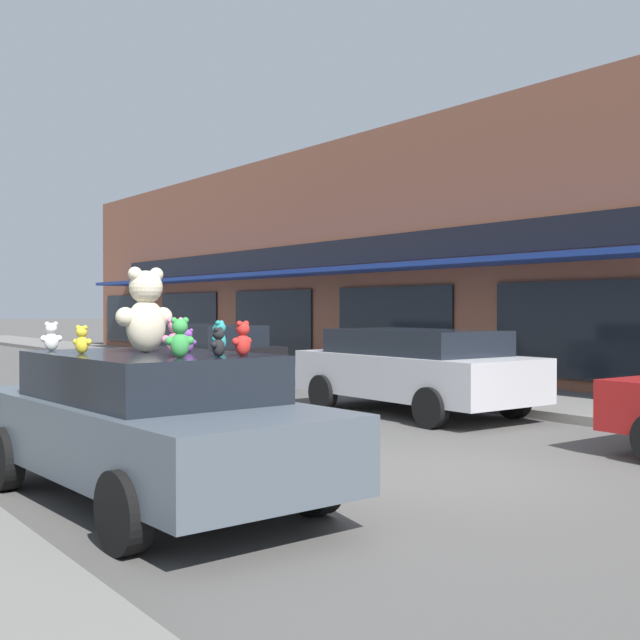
% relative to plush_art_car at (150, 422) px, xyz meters
% --- Properties ---
extents(ground_plane, '(260.00, 260.00, 0.00)m').
position_rel_plush_art_car_xyz_m(ground_plane, '(3.08, -0.57, -0.76)').
color(ground_plane, '#514F4C').
extents(storefront_row, '(14.92, 34.37, 6.61)m').
position_rel_plush_art_car_xyz_m(storefront_row, '(17.33, 11.34, 2.54)').
color(storefront_row, brown).
rests_on(storefront_row, ground_plane).
extents(plush_art_car, '(2.18, 4.49, 1.42)m').
position_rel_plush_art_car_xyz_m(plush_art_car, '(0.00, 0.00, 0.00)').
color(plush_art_car, '#4C5660').
rests_on(plush_art_car, ground_plane).
extents(teddy_bear_giant, '(0.61, 0.39, 0.82)m').
position_rel_plush_art_car_xyz_m(teddy_bear_giant, '(0.03, 0.16, 1.05)').
color(teddy_bear_giant, beige).
rests_on(teddy_bear_giant, plush_art_car).
extents(teddy_bear_teal, '(0.22, 0.20, 0.31)m').
position_rel_plush_art_car_xyz_m(teddy_bear_teal, '(0.65, -0.19, 0.80)').
color(teddy_bear_teal, teal).
rests_on(teddy_bear_teal, plush_art_car).
extents(teddy_bear_green, '(0.27, 0.18, 0.35)m').
position_rel_plush_art_car_xyz_m(teddy_bear_green, '(-0.09, -0.81, 0.82)').
color(teddy_bear_green, green).
rests_on(teddy_bear_green, plush_art_car).
extents(teddy_bear_white, '(0.22, 0.15, 0.29)m').
position_rel_plush_art_car_xyz_m(teddy_bear_white, '(-0.62, 0.97, 0.80)').
color(teddy_bear_white, white).
rests_on(teddy_bear_white, plush_art_car).
extents(teddy_bear_yellow, '(0.17, 0.19, 0.27)m').
position_rel_plush_art_car_xyz_m(teddy_bear_yellow, '(-0.55, 0.29, 0.78)').
color(teddy_bear_yellow, yellow).
rests_on(teddy_bear_yellow, plush_art_car).
extents(teddy_bear_purple, '(0.17, 0.15, 0.23)m').
position_rel_plush_art_car_xyz_m(teddy_bear_purple, '(0.37, -0.08, 0.77)').
color(teddy_bear_purple, purple).
rests_on(teddy_bear_purple, plush_art_car).
extents(teddy_bear_black, '(0.19, 0.16, 0.26)m').
position_rel_plush_art_car_xyz_m(teddy_bear_black, '(0.24, -0.91, 0.78)').
color(teddy_bear_black, black).
rests_on(teddy_bear_black, plush_art_car).
extents(teddy_bear_pink, '(0.26, 0.18, 0.34)m').
position_rel_plush_art_car_xyz_m(teddy_bear_pink, '(0.05, -0.46, 0.82)').
color(teddy_bear_pink, pink).
rests_on(teddy_bear_pink, plush_art_car).
extents(teddy_bear_red, '(0.24, 0.17, 0.32)m').
position_rel_plush_art_car_xyz_m(teddy_bear_red, '(0.47, -0.93, 0.81)').
color(teddy_bear_red, red).
rests_on(teddy_bear_red, plush_art_car).
extents(parked_car_far_center, '(2.13, 4.46, 1.47)m').
position_rel_plush_art_car_xyz_m(parked_car_far_center, '(6.37, 3.14, 0.05)').
color(parked_car_far_center, '#B7B7BC').
rests_on(parked_car_far_center, ground_plane).
extents(parked_car_far_right, '(2.05, 4.35, 1.43)m').
position_rel_plush_art_car_xyz_m(parked_car_far_right, '(6.37, 10.65, 0.03)').
color(parked_car_far_right, black).
rests_on(parked_car_far_right, ground_plane).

